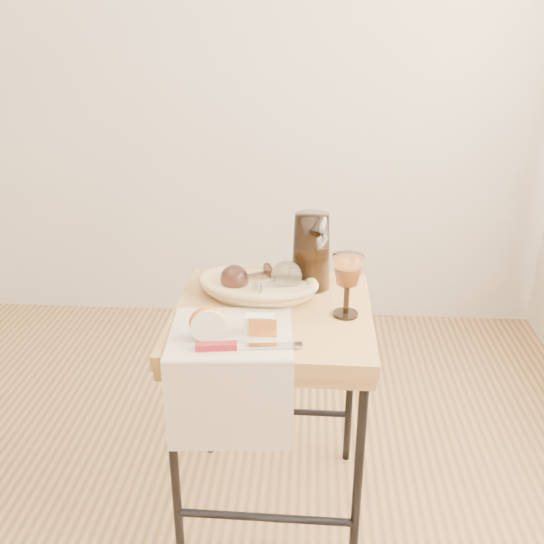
# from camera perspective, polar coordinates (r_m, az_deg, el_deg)

# --- Properties ---
(wall_back) EXTENTS (3.60, 0.00, 2.70)m
(wall_back) POSITION_cam_1_polar(r_m,az_deg,el_deg) (2.86, -11.28, 21.58)
(wall_back) COLOR #C1B39E
(wall_back) RESTS_ON ground
(side_table) EXTENTS (0.53, 0.53, 0.67)m
(side_table) POSITION_cam_1_polar(r_m,az_deg,el_deg) (1.79, 0.04, -13.29)
(side_table) COLOR brown
(side_table) RESTS_ON floor
(tea_towel) EXTENTS (0.32, 0.29, 0.01)m
(tea_towel) POSITION_cam_1_polar(r_m,az_deg,el_deg) (1.50, -3.88, -5.77)
(tea_towel) COLOR beige
(tea_towel) RESTS_ON side_table
(bread_basket) EXTENTS (0.33, 0.26, 0.05)m
(bread_basket) POSITION_cam_1_polar(r_m,az_deg,el_deg) (1.70, -1.32, -1.46)
(bread_basket) COLOR tan
(bread_basket) RESTS_ON side_table
(goblet_lying_a) EXTENTS (0.15, 0.13, 0.08)m
(goblet_lying_a) POSITION_cam_1_polar(r_m,az_deg,el_deg) (1.70, -2.18, -0.38)
(goblet_lying_a) COLOR #512E26
(goblet_lying_a) RESTS_ON bread_basket
(goblet_lying_b) EXTENTS (0.17, 0.16, 0.09)m
(goblet_lying_b) POSITION_cam_1_polar(r_m,az_deg,el_deg) (1.66, 0.13, -0.73)
(goblet_lying_b) COLOR white
(goblet_lying_b) RESTS_ON bread_basket
(pitcher) EXTENTS (0.23, 0.28, 0.26)m
(pitcher) POSITION_cam_1_polar(r_m,az_deg,el_deg) (1.72, 3.70, 1.98)
(pitcher) COLOR black
(pitcher) RESTS_ON side_table
(wine_goblet) EXTENTS (0.09, 0.09, 0.17)m
(wine_goblet) POSITION_cam_1_polar(r_m,az_deg,el_deg) (1.57, 7.08, -1.30)
(wine_goblet) COLOR white
(wine_goblet) RESTS_ON side_table
(apple_half) EXTENTS (0.10, 0.07, 0.08)m
(apple_half) POSITION_cam_1_polar(r_m,az_deg,el_deg) (1.46, -6.09, -4.75)
(apple_half) COLOR red
(apple_half) RESTS_ON tea_towel
(apple_wedge) EXTENTS (0.07, 0.04, 0.05)m
(apple_wedge) POSITION_cam_1_polar(r_m,az_deg,el_deg) (1.49, -1.20, -4.94)
(apple_wedge) COLOR #F4EFCA
(apple_wedge) RESTS_ON tea_towel
(table_knife) EXTENTS (0.25, 0.06, 0.02)m
(table_knife) POSITION_cam_1_polar(r_m,az_deg,el_deg) (1.43, -2.59, -6.85)
(table_knife) COLOR silver
(table_knife) RESTS_ON tea_towel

